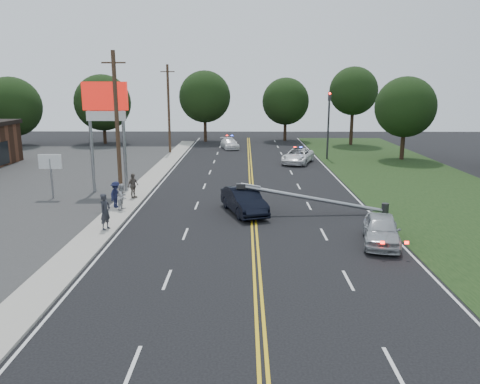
{
  "coord_description": "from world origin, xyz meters",
  "views": [
    {
      "loc": [
        -0.53,
        -19.8,
        7.8
      ],
      "look_at": [
        -0.8,
        6.66,
        1.7
      ],
      "focal_mm": 35.0,
      "sensor_mm": 36.0,
      "label": 1
    }
  ],
  "objects_px": {
    "pylon_sign": "(106,110)",
    "waiting_sedan": "(381,230)",
    "utility_pole_mid": "(117,126)",
    "emergency_b": "(230,144)",
    "fallen_streetlight": "(322,200)",
    "bystander_d": "(133,186)",
    "crashed_sedan": "(244,201)",
    "bystander_b": "(122,197)",
    "traffic_signal": "(329,119)",
    "emergency_a": "(298,156)",
    "bystander_c": "(116,195)",
    "utility_pole_far": "(169,109)",
    "small_sign": "(50,165)",
    "bystander_a": "(105,211)"
  },
  "relations": [
    {
      "from": "pylon_sign",
      "to": "waiting_sedan",
      "type": "xyz_separation_m",
      "value": [
        16.8,
        -11.44,
        -5.26
      ]
    },
    {
      "from": "traffic_signal",
      "to": "utility_pole_mid",
      "type": "xyz_separation_m",
      "value": [
        -17.5,
        -18.0,
        0.88
      ]
    },
    {
      "from": "utility_pole_far",
      "to": "emergency_b",
      "type": "relative_size",
      "value": 2.29
    },
    {
      "from": "utility_pole_mid",
      "to": "bystander_d",
      "type": "bearing_deg",
      "value": -20.4
    },
    {
      "from": "emergency_b",
      "to": "pylon_sign",
      "type": "bearing_deg",
      "value": -122.17
    },
    {
      "from": "pylon_sign",
      "to": "bystander_b",
      "type": "xyz_separation_m",
      "value": [
        2.31,
        -5.43,
        -5.05
      ]
    },
    {
      "from": "fallen_streetlight",
      "to": "utility_pole_far",
      "type": "xyz_separation_m",
      "value": [
        -13.39,
        26.0,
        4.17
      ]
    },
    {
      "from": "utility_pole_mid",
      "to": "emergency_b",
      "type": "xyz_separation_m",
      "value": [
        6.77,
        26.13,
        -4.45
      ]
    },
    {
      "from": "traffic_signal",
      "to": "emergency_a",
      "type": "distance_m",
      "value": 5.67
    },
    {
      "from": "crashed_sedan",
      "to": "bystander_b",
      "type": "bearing_deg",
      "value": 158.56
    },
    {
      "from": "fallen_streetlight",
      "to": "bystander_b",
      "type": "height_order",
      "value": "fallen_streetlight"
    },
    {
      "from": "utility_pole_far",
      "to": "waiting_sedan",
      "type": "height_order",
      "value": "utility_pole_far"
    },
    {
      "from": "small_sign",
      "to": "traffic_signal",
      "type": "relative_size",
      "value": 0.44
    },
    {
      "from": "traffic_signal",
      "to": "utility_pole_mid",
      "type": "bearing_deg",
      "value": -134.2
    },
    {
      "from": "waiting_sedan",
      "to": "bystander_b",
      "type": "bearing_deg",
      "value": 170.16
    },
    {
      "from": "utility_pole_far",
      "to": "utility_pole_mid",
      "type": "bearing_deg",
      "value": -90.0
    },
    {
      "from": "small_sign",
      "to": "fallen_streetlight",
      "type": "relative_size",
      "value": 0.33
    },
    {
      "from": "emergency_a",
      "to": "bystander_d",
      "type": "xyz_separation_m",
      "value": [
        -13.09,
        -15.5,
        0.24
      ]
    },
    {
      "from": "utility_pole_mid",
      "to": "fallen_streetlight",
      "type": "bearing_deg",
      "value": -16.64
    },
    {
      "from": "pylon_sign",
      "to": "bystander_d",
      "type": "relative_size",
      "value": 4.66
    },
    {
      "from": "pylon_sign",
      "to": "crashed_sedan",
      "type": "height_order",
      "value": "pylon_sign"
    },
    {
      "from": "small_sign",
      "to": "emergency_a",
      "type": "bearing_deg",
      "value": 38.81
    },
    {
      "from": "crashed_sedan",
      "to": "emergency_a",
      "type": "bearing_deg",
      "value": 55.41
    },
    {
      "from": "traffic_signal",
      "to": "bystander_c",
      "type": "bearing_deg",
      "value": -129.15
    },
    {
      "from": "bystander_a",
      "to": "bystander_c",
      "type": "height_order",
      "value": "bystander_a"
    },
    {
      "from": "utility_pole_mid",
      "to": "bystander_b",
      "type": "relative_size",
      "value": 6.05
    },
    {
      "from": "bystander_b",
      "to": "emergency_a",
      "type": "bearing_deg",
      "value": -21.72
    },
    {
      "from": "pylon_sign",
      "to": "fallen_streetlight",
      "type": "distance_m",
      "value": 16.66
    },
    {
      "from": "waiting_sedan",
      "to": "pylon_sign",
      "type": "bearing_deg",
      "value": 158.43
    },
    {
      "from": "small_sign",
      "to": "bystander_d",
      "type": "bearing_deg",
      "value": -3.5
    },
    {
      "from": "traffic_signal",
      "to": "utility_pole_far",
      "type": "relative_size",
      "value": 0.7
    },
    {
      "from": "traffic_signal",
      "to": "emergency_b",
      "type": "relative_size",
      "value": 1.62
    },
    {
      "from": "fallen_streetlight",
      "to": "waiting_sedan",
      "type": "relative_size",
      "value": 2.17
    },
    {
      "from": "emergency_a",
      "to": "bystander_d",
      "type": "relative_size",
      "value": 3.1
    },
    {
      "from": "crashed_sedan",
      "to": "bystander_c",
      "type": "distance_m",
      "value": 8.21
    },
    {
      "from": "emergency_b",
      "to": "bystander_c",
      "type": "xyz_separation_m",
      "value": [
        -6.31,
        -29.06,
        0.33
      ]
    },
    {
      "from": "crashed_sedan",
      "to": "bystander_b",
      "type": "xyz_separation_m",
      "value": [
        -7.62,
        0.37,
        0.15
      ]
    },
    {
      "from": "small_sign",
      "to": "utility_pole_mid",
      "type": "relative_size",
      "value": 0.31
    },
    {
      "from": "pylon_sign",
      "to": "bystander_a",
      "type": "relative_size",
      "value": 4.03
    },
    {
      "from": "bystander_a",
      "to": "emergency_b",
      "type": "bearing_deg",
      "value": 12.1
    },
    {
      "from": "traffic_signal",
      "to": "bystander_b",
      "type": "height_order",
      "value": "traffic_signal"
    },
    {
      "from": "pylon_sign",
      "to": "bystander_d",
      "type": "xyz_separation_m",
      "value": [
        2.25,
        -2.35,
        -5.02
      ]
    },
    {
      "from": "crashed_sedan",
      "to": "bystander_d",
      "type": "xyz_separation_m",
      "value": [
        -7.68,
        3.45,
        0.18
      ]
    },
    {
      "from": "waiting_sedan",
      "to": "bystander_a",
      "type": "bearing_deg",
      "value": -174.81
    },
    {
      "from": "utility_pole_far",
      "to": "bystander_d",
      "type": "xyz_separation_m",
      "value": [
        0.95,
        -22.35,
        -4.11
      ]
    },
    {
      "from": "pylon_sign",
      "to": "bystander_b",
      "type": "height_order",
      "value": "pylon_sign"
    },
    {
      "from": "small_sign",
      "to": "waiting_sedan",
      "type": "relative_size",
      "value": 0.72
    },
    {
      "from": "fallen_streetlight",
      "to": "bystander_c",
      "type": "relative_size",
      "value": 5.55
    },
    {
      "from": "utility_pole_far",
      "to": "bystander_a",
      "type": "relative_size",
      "value": 5.04
    },
    {
      "from": "traffic_signal",
      "to": "crashed_sedan",
      "type": "xyz_separation_m",
      "value": [
        -8.87,
        -21.79,
        -3.41
      ]
    }
  ]
}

